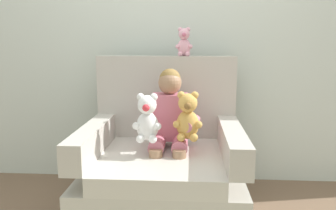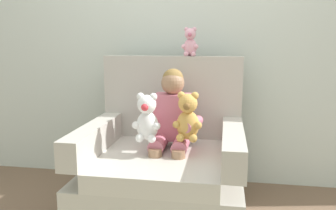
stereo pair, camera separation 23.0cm
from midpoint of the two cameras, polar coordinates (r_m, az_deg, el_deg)
name	(u,v)px [view 1 (the left image)]	position (r m, az deg, el deg)	size (l,w,h in m)	color
back_wall	(169,33)	(3.03, -2.13, 11.84)	(6.00, 0.10, 2.60)	silver
armchair	(163,166)	(2.54, -3.52, -10.15)	(1.11, 1.01, 1.12)	#BCB7AD
seated_child	(169,120)	(2.47, -2.45, -2.60)	(0.45, 0.39, 0.82)	#C66B7F
plush_honey	(188,117)	(2.32, 0.47, -2.10)	(0.20, 0.16, 0.33)	gold
plush_white	(147,119)	(2.30, -6.34, -2.37)	(0.19, 0.16, 0.33)	white
plush_pink_on_backrest	(184,43)	(2.74, 0.26, 10.33)	(0.13, 0.11, 0.23)	#EAA8BC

